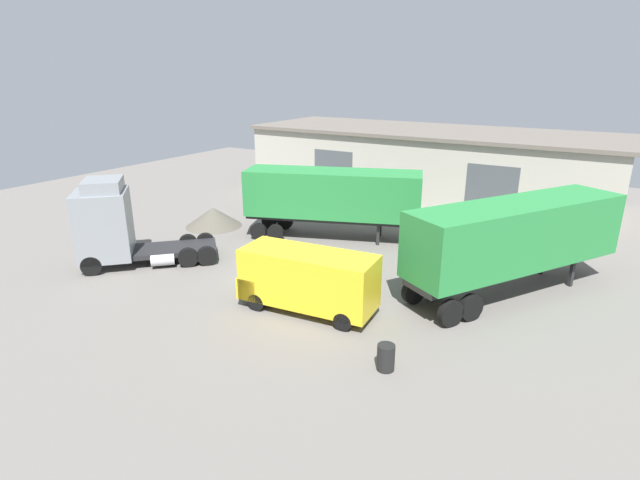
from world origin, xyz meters
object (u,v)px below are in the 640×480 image
object	(u,v)px
tractor_unit_grey	(114,226)
container_trailer_black	(332,195)
oil_drum	(386,357)
delivery_van_yellow	(305,279)
gravel_pile	(213,217)
container_trailer_green	(515,237)

from	to	relation	value
tractor_unit_grey	container_trailer_black	xyz separation A→B (m)	(6.83, 9.21, 0.46)
container_trailer_black	oil_drum	size ratio (longest dim) A/B	11.39
oil_drum	container_trailer_black	bearing A→B (deg)	127.60
tractor_unit_grey	oil_drum	world-z (taller)	tractor_unit_grey
delivery_van_yellow	gravel_pile	xyz separation A→B (m)	(-11.01, 6.58, -0.76)
tractor_unit_grey	container_trailer_green	xyz separation A→B (m)	(17.17, 6.67, 0.53)
container_trailer_green	container_trailer_black	xyz separation A→B (m)	(-10.34, 2.54, -0.07)
delivery_van_yellow	oil_drum	distance (m)	5.12
delivery_van_yellow	oil_drum	xyz separation A→B (m)	(4.53, -2.21, -0.92)
delivery_van_yellow	gravel_pile	world-z (taller)	delivery_van_yellow
delivery_van_yellow	oil_drum	size ratio (longest dim) A/B	6.41
tractor_unit_grey	oil_drum	distance (m)	15.23
container_trailer_green	oil_drum	distance (m)	8.69
tractor_unit_grey	container_trailer_green	distance (m)	18.43
container_trailer_green	gravel_pile	bearing A→B (deg)	118.64
container_trailer_green	container_trailer_black	world-z (taller)	container_trailer_green
delivery_van_yellow	container_trailer_black	xyz separation A→B (m)	(-3.71, 8.48, 1.14)
container_trailer_black	gravel_pile	bearing A→B (deg)	174.08
container_trailer_green	oil_drum	world-z (taller)	container_trailer_green
tractor_unit_grey	container_trailer_black	world-z (taller)	tractor_unit_grey
gravel_pile	oil_drum	size ratio (longest dim) A/B	3.92
container_trailer_black	tractor_unit_grey	bearing A→B (deg)	-147.16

